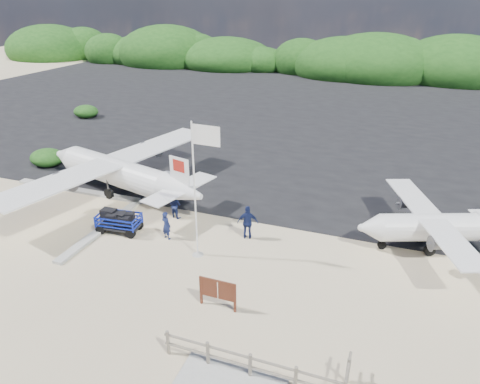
{
  "coord_description": "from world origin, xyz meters",
  "views": [
    {
      "loc": [
        9.16,
        -14.65,
        11.46
      ],
      "look_at": [
        2.05,
        4.89,
        1.76
      ],
      "focal_mm": 32.0,
      "sensor_mm": 36.0,
      "label": 1
    }
  ],
  "objects": [
    {
      "name": "signboard",
      "position": [
        3.69,
        -2.18,
        0.0
      ],
      "size": [
        1.65,
        0.17,
        1.36
      ],
      "primitive_type": null,
      "rotation": [
        0.0,
        0.0,
        -0.01
      ],
      "color": "#5E2C1B",
      "rests_on": "ground"
    },
    {
      "name": "lagoon",
      "position": [
        -9.0,
        1.5,
        0.0
      ],
      "size": [
        9.0,
        7.0,
        0.4
      ],
      "primitive_type": null,
      "color": "#B2B2B2",
      "rests_on": "ground"
    },
    {
      "name": "fence",
      "position": [
        6.0,
        -5.0,
        0.0
      ],
      "size": [
        6.4,
        2.0,
        1.1
      ],
      "primitive_type": null,
      "color": "#B2B2B2",
      "rests_on": "ground"
    },
    {
      "name": "aircraft_small",
      "position": [
        -8.89,
        34.4,
        0.0
      ],
      "size": [
        9.62,
        9.62,
        2.69
      ],
      "primitive_type": null,
      "rotation": [
        0.0,
        0.0,
        3.5
      ],
      "color": "#B2B2B2",
      "rests_on": "ground"
    },
    {
      "name": "crew_a",
      "position": [
        -0.83,
        1.86,
        0.76
      ],
      "size": [
        0.64,
        0.52,
        1.52
      ],
      "primitive_type": "imported",
      "rotation": [
        0.0,
        0.0,
        2.81
      ],
      "color": "#131C48",
      "rests_on": "ground"
    },
    {
      "name": "flagpole",
      "position": [
        1.29,
        1.02,
        0.0
      ],
      "size": [
        1.35,
        0.62,
        6.62
      ],
      "primitive_type": null,
      "rotation": [
        0.0,
        0.0,
        -0.05
      ],
      "color": "white",
      "rests_on": "ground"
    },
    {
      "name": "asphalt_apron",
      "position": [
        0.0,
        30.0,
        0.0
      ],
      "size": [
        90.0,
        50.0,
        0.04
      ],
      "primitive_type": null,
      "color": "#B2B2B2",
      "rests_on": "ground"
    },
    {
      "name": "baggage_cart",
      "position": [
        -3.5,
        1.62,
        0.0
      ],
      "size": [
        2.51,
        1.59,
        1.19
      ],
      "primitive_type": null,
      "rotation": [
        0.0,
        0.0,
        0.1
      ],
      "color": "#0B1EA6",
      "rests_on": "ground"
    },
    {
      "name": "crew_b",
      "position": [
        -1.5,
        4.08,
        0.75
      ],
      "size": [
        0.86,
        0.75,
        1.5
      ],
      "primitive_type": "imported",
      "rotation": [
        0.0,
        0.0,
        2.86
      ],
      "color": "#131C48",
      "rests_on": "ground"
    },
    {
      "name": "crew_c",
      "position": [
        3.05,
        3.31,
        0.91
      ],
      "size": [
        1.14,
        0.72,
        1.81
      ],
      "primitive_type": "imported",
      "rotation": [
        0.0,
        0.0,
        3.43
      ],
      "color": "#131C48",
      "rests_on": "ground"
    },
    {
      "name": "vegetation_band",
      "position": [
        0.0,
        55.0,
        0.0
      ],
      "size": [
        124.0,
        8.0,
        4.4
      ],
      "primitive_type": null,
      "color": "#B2B2B2",
      "rests_on": "ground"
    },
    {
      "name": "ground",
      "position": [
        0.0,
        0.0,
        0.0
      ],
      "size": [
        160.0,
        160.0,
        0.0
      ],
      "primitive_type": "plane",
      "color": "beige"
    }
  ]
}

